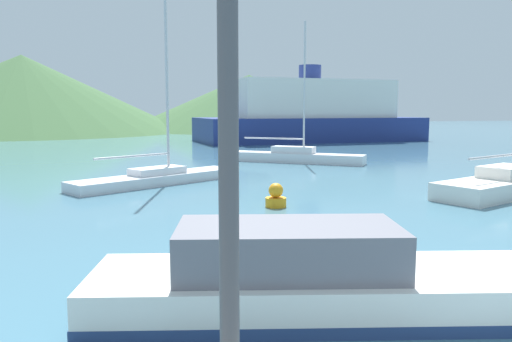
# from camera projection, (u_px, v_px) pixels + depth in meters

# --- Properties ---
(motorboat_near) EXTENTS (9.28, 4.23, 2.16)m
(motorboat_near) POSITION_uv_depth(u_px,v_px,m) (377.00, 284.00, 8.31)
(motorboat_near) COLOR white
(motorboat_near) RESTS_ON ground_plane
(sailboat_inner) EXTENTS (7.89, 5.51, 10.85)m
(sailboat_inner) POSITION_uv_depth(u_px,v_px,m) (158.00, 176.00, 22.43)
(sailboat_inner) COLOR silver
(sailboat_inner) RESTS_ON ground_plane
(sailboat_middle) EXTENTS (7.57, 4.45, 10.25)m
(sailboat_middle) POSITION_uv_depth(u_px,v_px,m) (506.00, 183.00, 19.72)
(sailboat_middle) COLOR white
(sailboat_middle) RESTS_ON ground_plane
(sailboat_outer) EXTENTS (7.95, 6.62, 8.71)m
(sailboat_outer) POSITION_uv_depth(u_px,v_px,m) (293.00, 156.00, 31.58)
(sailboat_outer) COLOR silver
(sailboat_outer) RESTS_ON ground_plane
(ferry_distant) EXTENTS (24.06, 10.81, 7.98)m
(ferry_distant) POSITION_uv_depth(u_px,v_px,m) (309.00, 114.00, 53.24)
(ferry_distant) COLOR navy
(ferry_distant) RESTS_ON ground_plane
(buoy_marker) EXTENTS (0.72, 0.72, 0.83)m
(buoy_marker) POSITION_uv_depth(u_px,v_px,m) (276.00, 197.00, 17.22)
(buoy_marker) COLOR orange
(buoy_marker) RESTS_ON ground_plane
(hill_west) EXTENTS (47.68, 47.68, 11.31)m
(hill_west) POSITION_uv_depth(u_px,v_px,m) (23.00, 94.00, 73.61)
(hill_west) COLOR #3D6038
(hill_west) RESTS_ON ground_plane
(hill_central) EXTENTS (42.06, 42.06, 9.18)m
(hill_central) POSITION_uv_depth(u_px,v_px,m) (249.00, 102.00, 85.19)
(hill_central) COLOR #3D6038
(hill_central) RESTS_ON ground_plane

